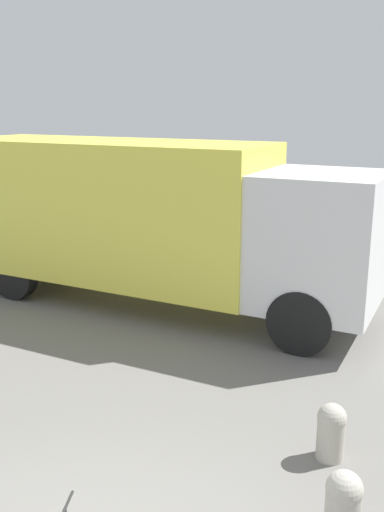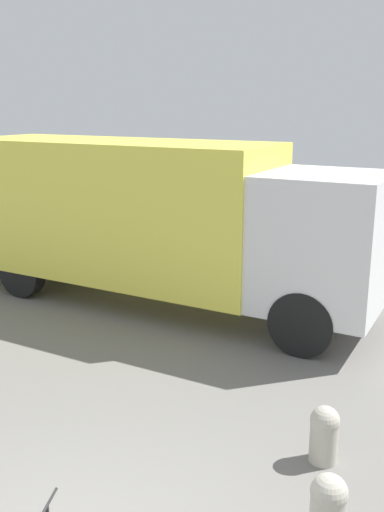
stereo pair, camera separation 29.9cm
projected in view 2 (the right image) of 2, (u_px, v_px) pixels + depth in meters
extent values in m
cube|color=#EAE04C|center=(117.00, 208.00, 11.38)|extent=(6.71, 3.19, 2.66)
cube|color=silver|center=(324.00, 241.00, 9.48)|extent=(2.29, 2.43, 2.26)
cube|color=black|center=(5.00, 262.00, 13.31)|extent=(0.42, 2.12, 0.16)
cylinder|color=black|center=(335.00, 290.00, 10.58)|extent=(1.09, 0.44, 1.06)
cylinder|color=black|center=(302.00, 323.00, 8.95)|extent=(1.09, 0.44, 1.06)
cylinder|color=black|center=(82.00, 251.00, 13.36)|extent=(1.09, 0.44, 1.06)
cylinder|color=black|center=(21.00, 272.00, 11.73)|extent=(1.09, 0.44, 1.06)
cylinder|color=black|center=(47.00, 506.00, 4.61)|extent=(0.12, 0.43, 0.02)
sphere|color=#B2AD9E|center=(329.00, 493.00, 4.86)|extent=(0.33, 0.33, 0.33)
cylinder|color=#B2AD9E|center=(324.00, 441.00, 6.32)|extent=(0.31, 0.31, 0.50)
sphere|color=#B2AD9E|center=(325.00, 421.00, 6.25)|extent=(0.33, 0.33, 0.33)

